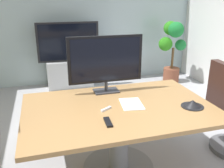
# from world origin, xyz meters

# --- Properties ---
(wall_back_glass_partition) EXTENTS (5.44, 0.10, 2.77)m
(wall_back_glass_partition) POSITION_xyz_m (0.00, 3.25, 1.39)
(wall_back_glass_partition) COLOR #9EB2B7
(wall_back_glass_partition) RESTS_ON ground
(conference_table) EXTENTS (1.86, 1.21, 0.73)m
(conference_table) POSITION_xyz_m (0.08, 0.14, 0.55)
(conference_table) COLOR olive
(conference_table) RESTS_ON ground
(tv_monitor) EXTENTS (0.84, 0.18, 0.64)m
(tv_monitor) POSITION_xyz_m (0.06, 0.58, 1.09)
(tv_monitor) COLOR #333338
(tv_monitor) RESTS_ON conference_table
(wall_display_unit) EXTENTS (1.20, 0.36, 1.31)m
(wall_display_unit) POSITION_xyz_m (-0.09, 2.89, 0.44)
(wall_display_unit) COLOR #B7BABC
(wall_display_unit) RESTS_ON ground
(potted_plant) EXTENTS (0.60, 0.55, 1.29)m
(potted_plant) POSITION_xyz_m (2.04, 2.62, 0.78)
(potted_plant) COLOR brown
(potted_plant) RESTS_ON ground
(conference_phone) EXTENTS (0.22, 0.22, 0.07)m
(conference_phone) POSITION_xyz_m (0.77, -0.07, 0.77)
(conference_phone) COLOR black
(conference_phone) RESTS_ON conference_table
(remote_control) EXTENTS (0.06, 0.17, 0.02)m
(remote_control) POSITION_xyz_m (-0.12, -0.16, 0.74)
(remote_control) COLOR black
(remote_control) RESTS_ON conference_table
(whiteboard_marker) EXTENTS (0.12, 0.09, 0.02)m
(whiteboard_marker) POSITION_xyz_m (-0.07, 0.10, 0.74)
(whiteboard_marker) COLOR silver
(whiteboard_marker) RESTS_ON conference_table
(paper_notepad) EXTENTS (0.25, 0.33, 0.01)m
(paper_notepad) POSITION_xyz_m (0.21, 0.15, 0.74)
(paper_notepad) COLOR white
(paper_notepad) RESTS_ON conference_table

